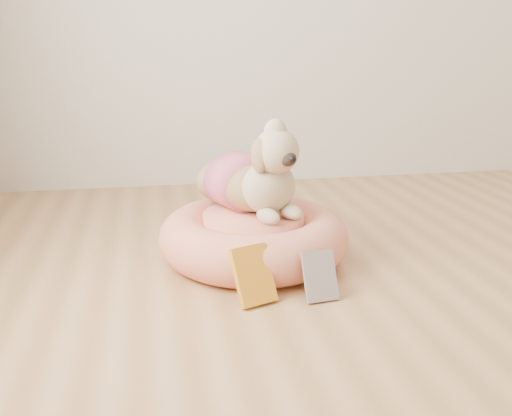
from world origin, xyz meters
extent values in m
cylinder|color=#FF8463|center=(-0.67, 0.97, 0.06)|extent=(0.54, 0.54, 0.11)
torus|color=#FF8463|center=(-0.67, 0.97, 0.10)|extent=(0.74, 0.74, 0.19)
cylinder|color=#FF8463|center=(-0.67, 0.97, 0.14)|extent=(0.39, 0.39, 0.10)
cube|color=yellow|center=(-0.75, 0.59, 0.09)|extent=(0.16, 0.15, 0.19)
cube|color=white|center=(-0.52, 0.57, 0.08)|extent=(0.12, 0.10, 0.16)
camera|label=1|loc=(-1.06, -1.12, 0.84)|focal=40.00mm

